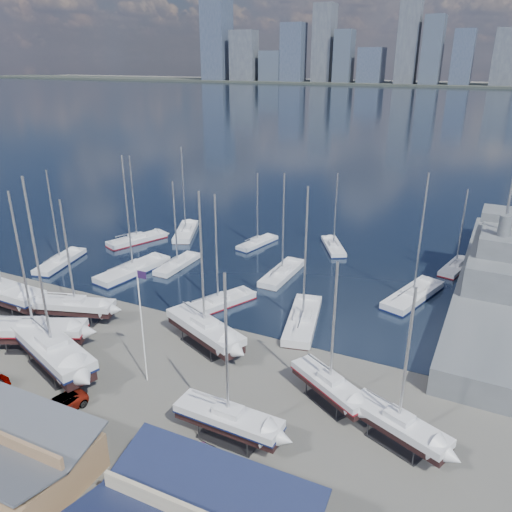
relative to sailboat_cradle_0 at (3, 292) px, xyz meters
The scene contains 29 objects.
ground 22.64m from the sailboat_cradle_0, ahead, with size 1400.00×1400.00×0.00m, color #605E59.
water 308.37m from the sailboat_cradle_0, 85.83° to the left, with size 1400.00×600.00×0.40m, color #182338.
far_shore 567.99m from the sailboat_cradle_0, 87.74° to the left, with size 1400.00×80.00×2.20m, color #2D332D.
skyline 562.71m from the sailboat_cradle_0, 88.51° to the left, with size 639.14×43.80×107.69m.
shed_grey 29.02m from the sailboat_cradle_0, 39.48° to the right, with size 12.60×8.40×4.17m.
sailboat_cradle_0 is the anchor object (origin of this frame).
sailboat_cradle_1 11.63m from the sailboat_cradle_0, 25.01° to the right, with size 10.84×7.03×16.99m.
sailboat_cradle_2 10.26m from the sailboat_cradle_0, ahead, with size 9.20×4.95×14.59m.
sailboat_cradle_3 16.79m from the sailboat_cradle_0, 24.58° to the right, with size 12.50×7.36×19.26m.
sailboat_cradle_4 26.54m from the sailboat_cradle_0, ahead, with size 10.67×6.86×16.88m.
sailboat_cradle_5 36.07m from the sailboat_cradle_0, 13.11° to the right, with size 9.02×2.81×14.57m.
sailboat_cradle_6 41.04m from the sailboat_cradle_0, ahead, with size 8.26×6.32×13.57m.
sailboat_cradle_7 47.47m from the sailboat_cradle_0, ahead, with size 8.55×5.40×13.74m.
sailboat_moored_0 14.21m from the sailboat_cradle_0, 109.05° to the left, with size 4.72×10.24×14.78m.
sailboat_moored_1 25.99m from the sailboat_cradle_0, 90.72° to the left, with size 6.55×10.35×15.03m.
sailboat_moored_2 33.08m from the sailboat_cradle_0, 81.55° to the left, with size 6.84×10.75×15.77m.
sailboat_moored_3 17.00m from the sailboat_cradle_0, 64.72° to the left, with size 5.32×12.12×17.53m.
sailboat_moored_4 23.16m from the sailboat_cradle_0, 59.77° to the left, with size 2.61×8.87×13.35m.
sailboat_moored_5 37.90m from the sailboat_cradle_0, 61.02° to the left, with size 4.26×8.63×12.42m.
sailboat_moored_6 25.89m from the sailboat_cradle_0, 26.60° to the left, with size 6.88×10.13×14.84m.
sailboat_moored_7 35.55m from the sailboat_cradle_0, 41.05° to the left, with size 3.15×10.21×15.29m.
sailboat_moored_8 47.51m from the sailboat_cradle_0, 50.72° to the left, with size 6.24×8.68×12.84m.
sailboat_moored_9 36.10m from the sailboat_cradle_0, 19.22° to the left, with size 5.44×11.63×16.94m.
sailboat_moored_10 50.49m from the sailboat_cradle_0, 28.23° to the left, with size 6.51×11.77×16.95m.
sailboat_moored_11 60.54m from the sailboat_cradle_0, 36.76° to the left, with size 4.22×8.62×12.41m.
naval_ship_east 61.18m from the sailboat_cradle_0, 29.12° to the left, with size 9.50×50.87×18.56m.
car_c 23.52m from the sailboat_cradle_0, 29.72° to the right, with size 2.29×4.96×1.38m, color gray.
car_d 36.71m from the sailboat_cradle_0, 20.58° to the right, with size 1.91×4.70×1.37m, color gray.
flagpole 25.32m from the sailboat_cradle_0, 10.56° to the right, with size 1.03×0.12×11.62m.
Camera 1 is at (28.27, -43.53, 28.48)m, focal length 35.00 mm.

